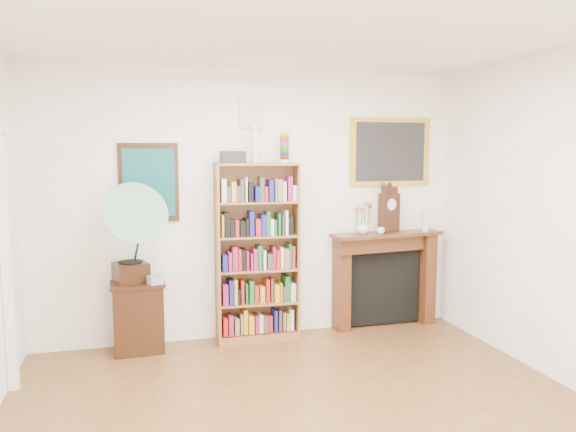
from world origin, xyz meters
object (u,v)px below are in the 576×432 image
(mantel_clock, at_px, (389,210))
(bottle_right, at_px, (426,222))
(bookshelf, at_px, (258,242))
(fireplace, at_px, (384,271))
(side_cabinet, at_px, (138,317))
(bottle_left, at_px, (425,221))
(gramophone, at_px, (129,227))
(flower_vase, at_px, (363,227))
(teacup, at_px, (381,231))
(cd_stack, at_px, (155,280))

(mantel_clock, xyz_separation_m, bottle_right, (0.45, -0.01, -0.14))
(bookshelf, height_order, fireplace, bookshelf)
(side_cabinet, xyz_separation_m, mantel_clock, (2.70, 0.09, 0.96))
(side_cabinet, bearing_deg, bottle_right, -0.39)
(side_cabinet, xyz_separation_m, bottle_left, (3.12, 0.03, 0.84))
(bookshelf, bearing_deg, side_cabinet, -175.19)
(gramophone, distance_m, mantel_clock, 2.76)
(gramophone, bearing_deg, mantel_clock, -12.50)
(gramophone, relative_size, flower_vase, 6.97)
(fireplace, xyz_separation_m, bottle_right, (0.48, -0.03, 0.55))
(teacup, relative_size, bottle_right, 0.44)
(side_cabinet, xyz_separation_m, bottle_right, (3.15, 0.08, 0.82))
(gramophone, relative_size, cd_stack, 8.19)
(gramophone, height_order, flower_vase, gramophone)
(mantel_clock, height_order, flower_vase, mantel_clock)
(bottle_left, bearing_deg, fireplace, 169.94)
(side_cabinet, bearing_deg, flower_vase, -0.60)
(mantel_clock, relative_size, flower_vase, 3.52)
(fireplace, bearing_deg, side_cabinet, 176.42)
(side_cabinet, bearing_deg, gramophone, -120.35)
(side_cabinet, height_order, fireplace, fireplace)
(side_cabinet, bearing_deg, fireplace, 0.50)
(mantel_clock, height_order, bottle_right, mantel_clock)
(mantel_clock, relative_size, bottle_left, 2.07)
(bookshelf, distance_m, bottle_left, 1.92)
(bookshelf, relative_size, bottle_right, 10.60)
(side_cabinet, bearing_deg, bookshelf, -0.27)
(mantel_clock, relative_size, bottle_right, 2.49)
(side_cabinet, relative_size, bottle_right, 3.48)
(teacup, xyz_separation_m, bottle_left, (0.56, 0.05, 0.08))
(fireplace, bearing_deg, cd_stack, 179.43)
(bookshelf, bearing_deg, cd_stack, -168.10)
(bottle_left, bearing_deg, side_cabinet, -179.42)
(fireplace, distance_m, gramophone, 2.80)
(mantel_clock, bearing_deg, teacup, -160.65)
(mantel_clock, xyz_separation_m, flower_vase, (-0.32, -0.04, -0.17))
(bookshelf, xyz_separation_m, teacup, (1.35, -0.05, 0.08))
(side_cabinet, relative_size, teacup, 7.84)
(side_cabinet, relative_size, cd_stack, 5.81)
(gramophone, relative_size, teacup, 11.06)
(fireplace, bearing_deg, mantel_clock, -36.77)
(bookshelf, distance_m, mantel_clock, 1.52)
(cd_stack, bearing_deg, bottle_right, 3.97)
(side_cabinet, height_order, bottle_right, bottle_right)
(gramophone, height_order, teacup, gramophone)
(bottle_right, bearing_deg, flower_vase, -177.87)
(gramophone, xyz_separation_m, bottle_left, (3.17, 0.14, -0.06))
(cd_stack, height_order, mantel_clock, mantel_clock)
(cd_stack, bearing_deg, side_cabinet, 142.64)
(teacup, bearing_deg, cd_stack, -177.48)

